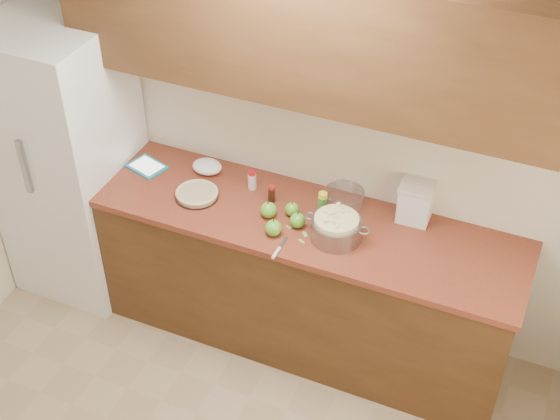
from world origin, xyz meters
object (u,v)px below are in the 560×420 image
at_px(colander, 336,228).
at_px(flour_canister, 416,201).
at_px(pie, 197,194).
at_px(tablet, 147,167).

relative_size(colander, flour_canister, 1.60).
bearing_deg(pie, tablet, 162.22).
height_order(colander, tablet, colander).
xyz_separation_m(pie, colander, (0.84, -0.02, 0.04)).
bearing_deg(pie, flour_canister, 14.68).
bearing_deg(colander, tablet, 173.14).
bearing_deg(tablet, flour_canister, 23.50).
relative_size(flour_canister, tablet, 0.91).
bearing_deg(flour_canister, tablet, -173.58).
height_order(pie, flour_canister, flour_canister).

